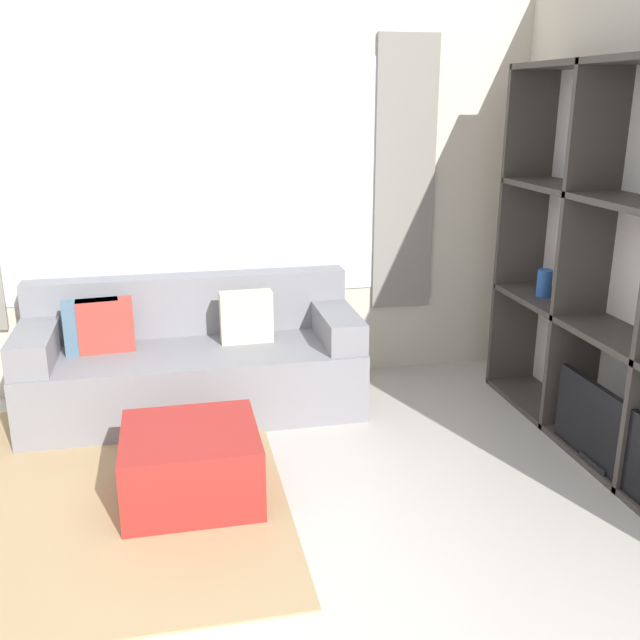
{
  "coord_description": "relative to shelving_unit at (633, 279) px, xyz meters",
  "views": [
    {
      "loc": [
        -0.17,
        -1.88,
        1.98
      ],
      "look_at": [
        0.59,
        1.65,
        0.85
      ],
      "focal_mm": 40.0,
      "sensor_mm": 36.0,
      "label": 1
    }
  ],
  "objects": [
    {
      "name": "ottoman",
      "position": [
        -2.38,
        0.05,
        -0.87
      ],
      "size": [
        0.68,
        0.66,
        0.38
      ],
      "color": "#A82823",
      "rests_on": "ground_plane"
    },
    {
      "name": "area_rug",
      "position": [
        -3.03,
        0.2,
        -1.05
      ],
      "size": [
        2.24,
        2.27,
        0.01
      ],
      "primitive_type": "cube",
      "color": "tan",
      "rests_on": "ground_plane"
    },
    {
      "name": "shelving_unit",
      "position": [
        0.0,
        0.0,
        0.0
      ],
      "size": [
        0.37,
        2.36,
        2.19
      ],
      "color": "silver",
      "rests_on": "ground_plane"
    },
    {
      "name": "couch_main",
      "position": [
        -2.32,
        1.19,
        -0.74
      ],
      "size": [
        2.14,
        0.84,
        0.84
      ],
      "color": "gray",
      "rests_on": "ground_plane"
    },
    {
      "name": "wall_back",
      "position": [
        -2.24,
        1.65,
        0.3
      ],
      "size": [
        5.97,
        0.11,
        2.7
      ],
      "color": "beige",
      "rests_on": "ground_plane"
    }
  ]
}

